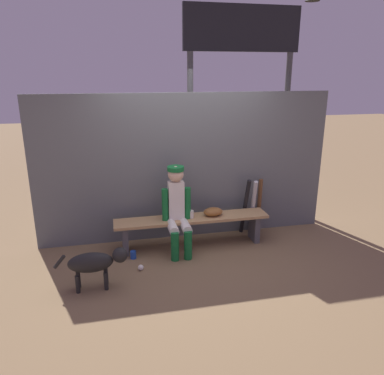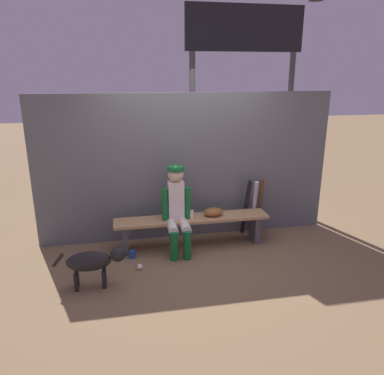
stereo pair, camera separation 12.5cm
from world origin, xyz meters
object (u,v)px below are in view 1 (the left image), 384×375
at_px(baseball, 141,267).
at_px(dog, 96,262).
at_px(player_seated, 177,207).
at_px(bat_aluminum_black, 245,207).
at_px(bat_aluminum_silver, 253,207).
at_px(cup_on_ground, 133,255).
at_px(scoreboard, 245,61).
at_px(cup_on_bench, 191,214).
at_px(dugout_bench, 192,224).
at_px(baseball_glove, 213,212).
at_px(bat_wood_dark, 259,206).

height_order(baseball, dog, dog).
relative_size(player_seated, bat_aluminum_black, 1.34).
xyz_separation_m(bat_aluminum_silver, cup_on_ground, (-1.89, -0.43, -0.39)).
bearing_deg(cup_on_ground, scoreboard, 36.15).
bearing_deg(player_seated, cup_on_bench, 22.88).
bearing_deg(scoreboard, dog, -139.62).
bearing_deg(dog, dugout_bench, 32.52).
xyz_separation_m(player_seated, cup_on_bench, (0.21, 0.09, -0.15)).
xyz_separation_m(baseball_glove, baseball, (-1.11, -0.55, -0.47)).
bearing_deg(dugout_bench, baseball, -145.44).
distance_m(bat_aluminum_silver, bat_wood_dark, 0.13).
height_order(dugout_bench, bat_aluminum_black, bat_aluminum_black).
height_order(player_seated, bat_aluminum_silver, player_seated).
bearing_deg(bat_aluminum_black, cup_on_ground, -165.73).
bearing_deg(baseball, scoreboard, 42.89).
relative_size(bat_aluminum_silver, scoreboard, 0.24).
height_order(player_seated, bat_wood_dark, player_seated).
bearing_deg(scoreboard, player_seated, -135.32).
bearing_deg(dugout_bench, baseball_glove, 0.00).
bearing_deg(bat_wood_dark, cup_on_ground, -166.80).
xyz_separation_m(cup_on_ground, cup_on_bench, (0.85, 0.19, 0.45)).
height_order(bat_aluminum_black, scoreboard, scoreboard).
bearing_deg(bat_aluminum_black, bat_wood_dark, 5.12).
height_order(bat_wood_dark, cup_on_bench, bat_wood_dark).
distance_m(cup_on_ground, dog, 0.84).
relative_size(dugout_bench, player_seated, 1.83).
height_order(bat_aluminum_silver, bat_wood_dark, bat_aluminum_silver).
relative_size(cup_on_bench, scoreboard, 0.03).
xyz_separation_m(bat_aluminum_silver, bat_wood_dark, (0.12, 0.04, -0.01)).
bearing_deg(baseball_glove, scoreboard, 56.00).
bearing_deg(cup_on_ground, baseball, -77.62).
height_order(baseball_glove, cup_on_bench, baseball_glove).
relative_size(bat_wood_dark, scoreboard, 0.24).
height_order(baseball_glove, cup_on_ground, baseball_glove).
bearing_deg(cup_on_ground, baseball_glove, 10.08).
bearing_deg(bat_wood_dark, dog, -155.78).
distance_m(dugout_bench, scoreboard, 2.87).
relative_size(player_seated, cup_on_bench, 11.09).
distance_m(bat_aluminum_black, baseball, 1.91).
xyz_separation_m(player_seated, dog, (-1.11, -0.75, -0.32)).
distance_m(baseball_glove, cup_on_ground, 1.29).
distance_m(baseball_glove, scoreboard, 2.62).
distance_m(bat_aluminum_silver, scoreboard, 2.42).
height_order(cup_on_ground, scoreboard, scoreboard).
bearing_deg(player_seated, cup_on_ground, -170.75).
relative_size(baseball_glove, cup_on_bench, 2.55).
bearing_deg(player_seated, dog, -146.04).
xyz_separation_m(bat_aluminum_silver, scoreboard, (0.17, 1.07, 2.17)).
distance_m(bat_wood_dark, baseball, 2.14).
height_order(bat_aluminum_silver, cup_on_bench, bat_aluminum_silver).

